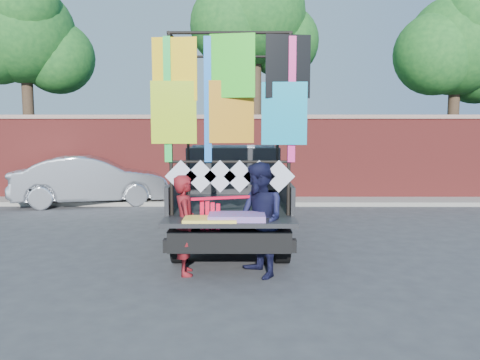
{
  "coord_description": "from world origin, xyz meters",
  "views": [
    {
      "loc": [
        0.55,
        -7.33,
        2.18
      ],
      "look_at": [
        0.52,
        0.13,
        1.36
      ],
      "focal_mm": 35.0,
      "sensor_mm": 36.0,
      "label": 1
    }
  ],
  "objects_px": {
    "pickup_truck": "(233,190)",
    "man": "(260,220)",
    "sedan": "(92,180)",
    "woman": "(185,225)"
  },
  "relations": [
    {
      "from": "woman",
      "to": "man",
      "type": "bearing_deg",
      "value": -107.06
    },
    {
      "from": "sedan",
      "to": "man",
      "type": "distance_m",
      "value": 8.08
    },
    {
      "from": "man",
      "to": "pickup_truck",
      "type": "bearing_deg",
      "value": 162.87
    },
    {
      "from": "sedan",
      "to": "man",
      "type": "xyz_separation_m",
      "value": [
        4.6,
        -6.64,
        0.14
      ]
    },
    {
      "from": "sedan",
      "to": "man",
      "type": "relative_size",
      "value": 2.53
    },
    {
      "from": "pickup_truck",
      "to": "man",
      "type": "relative_size",
      "value": 3.35
    },
    {
      "from": "woman",
      "to": "man",
      "type": "distance_m",
      "value": 1.12
    },
    {
      "from": "woman",
      "to": "sedan",
      "type": "bearing_deg",
      "value": 16.99
    },
    {
      "from": "pickup_truck",
      "to": "man",
      "type": "bearing_deg",
      "value": -81.63
    },
    {
      "from": "woman",
      "to": "man",
      "type": "xyz_separation_m",
      "value": [
        1.11,
        -0.11,
        0.1
      ]
    }
  ]
}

